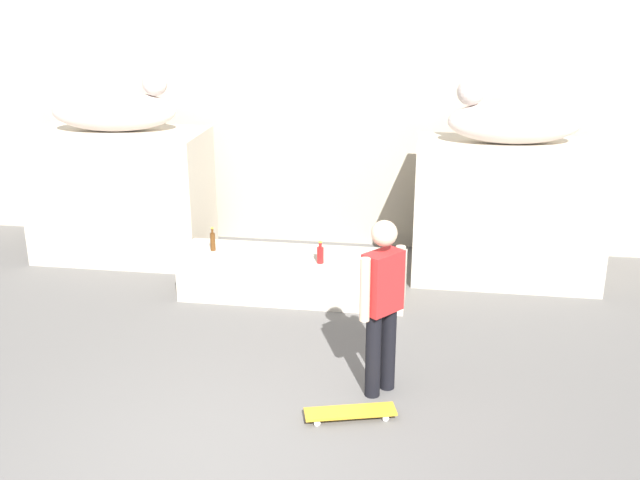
% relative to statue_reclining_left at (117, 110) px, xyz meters
% --- Properties ---
extents(ground_plane, '(40.00, 40.00, 0.00)m').
position_rel_statue_reclining_left_xyz_m(ground_plane, '(2.49, -4.40, -2.01)').
color(ground_plane, '#605E5B').
extents(facade_wall, '(11.31, 0.60, 5.59)m').
position_rel_statue_reclining_left_xyz_m(facade_wall, '(2.49, 1.25, 0.78)').
color(facade_wall, '#BAAF9A').
rests_on(facade_wall, ground_plane).
extents(pedestal_left, '(2.28, 1.14, 1.73)m').
position_rel_statue_reclining_left_xyz_m(pedestal_left, '(-0.04, -0.01, -1.15)').
color(pedestal_left, beige).
rests_on(pedestal_left, ground_plane).
extents(pedestal_right, '(2.28, 1.14, 1.73)m').
position_rel_statue_reclining_left_xyz_m(pedestal_right, '(5.02, -0.01, -1.15)').
color(pedestal_right, beige).
rests_on(pedestal_right, ground_plane).
extents(statue_reclining_left, '(1.67, 0.80, 0.78)m').
position_rel_statue_reclining_left_xyz_m(statue_reclining_left, '(0.00, 0.00, 0.00)').
color(statue_reclining_left, beige).
rests_on(statue_reclining_left, pedestal_left).
extents(statue_reclining_right, '(1.65, 0.71, 0.78)m').
position_rel_statue_reclining_left_xyz_m(statue_reclining_right, '(4.99, -0.01, 0.00)').
color(statue_reclining_right, beige).
rests_on(statue_reclining_right, pedestal_right).
extents(ledge_block, '(2.67, 0.75, 0.54)m').
position_rel_statue_reclining_left_xyz_m(ledge_block, '(2.49, -1.03, -1.74)').
color(ledge_block, beige).
rests_on(ledge_block, ground_plane).
extents(skater, '(0.38, 0.44, 1.67)m').
position_rel_statue_reclining_left_xyz_m(skater, '(3.69, -3.06, -1.09)').
color(skater, black).
rests_on(skater, ground_plane).
extents(skateboard, '(0.82, 0.41, 0.08)m').
position_rel_statue_reclining_left_xyz_m(skateboard, '(3.47, -3.56, -1.95)').
color(skateboard, gold).
rests_on(skateboard, ground_plane).
extents(bottle_red, '(0.08, 0.08, 0.26)m').
position_rel_statue_reclining_left_xyz_m(bottle_red, '(2.86, -1.28, -1.37)').
color(bottle_red, red).
rests_on(bottle_red, ledge_block).
extents(bottle_brown, '(0.06, 0.06, 0.29)m').
position_rel_statue_reclining_left_xyz_m(bottle_brown, '(1.53, -1.06, -1.35)').
color(bottle_brown, '#593314').
rests_on(bottle_brown, ledge_block).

